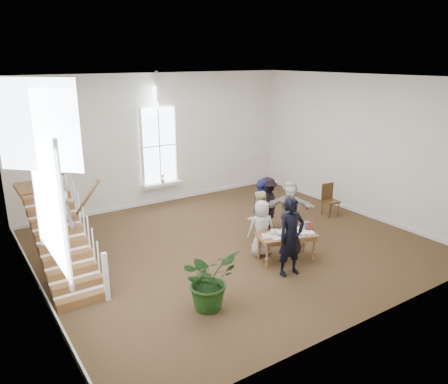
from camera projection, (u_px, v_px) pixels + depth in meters
ground at (231, 244)px, 12.15m from camera, size 10.00×10.00×0.00m
room_shell at (162, 192)px, 15.53m from camera, size 10.49×10.00×10.00m
staircase at (57, 211)px, 9.98m from camera, size 1.10×4.10×2.92m
library_table at (287, 237)px, 11.06m from camera, size 1.64×1.12×0.76m
police_officer at (291, 237)px, 10.21m from camera, size 0.73×0.52×1.91m
elderly_woman at (261, 228)px, 11.32m from camera, size 0.82×0.65×1.48m
person_yellow at (259, 219)px, 11.87m from camera, size 0.82×0.68×1.56m
woman_cluster_a at (261, 209)px, 12.37m from camera, size 0.76×1.10×1.74m
woman_cluster_b at (267, 203)px, 13.07m from camera, size 0.87×1.16×1.60m
woman_cluster_c at (289, 207)px, 12.71m from camera, size 1.44×1.31×1.60m
floor_plant at (209, 279)px, 8.90m from camera, size 1.30×1.17×1.29m
side_chair at (329, 198)px, 14.24m from camera, size 0.50×0.50×1.06m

